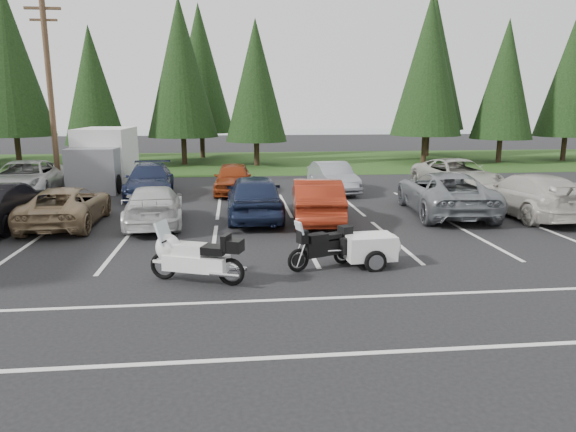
{
  "coord_description": "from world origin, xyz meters",
  "views": [
    {
      "loc": [
        -1.55,
        -13.57,
        3.96
      ],
      "look_at": [
        -0.18,
        -0.5,
        1.15
      ],
      "focal_mm": 32.0,
      "sensor_mm": 36.0,
      "label": 1
    }
  ],
  "objects_px": {
    "box_truck": "(102,159)",
    "car_near_7": "(529,195)",
    "car_near_4": "(254,196)",
    "cargo_trailer": "(369,250)",
    "car_far_1": "(150,180)",
    "touring_motorcycle": "(196,253)",
    "adventure_motorcycle": "(322,243)",
    "car_near_2": "(67,206)",
    "car_far_4": "(457,176)",
    "car_near_1": "(1,205)",
    "car_near_5": "(317,200)",
    "car_far_3": "(333,177)",
    "car_far_0": "(25,179)",
    "car_near_6": "(444,193)",
    "utility_pole": "(50,90)",
    "car_far_2": "(233,178)",
    "car_near_3": "(154,205)"
  },
  "relations": [
    {
      "from": "car_near_6",
      "to": "car_near_7",
      "type": "bearing_deg",
      "value": 171.63
    },
    {
      "from": "car_far_3",
      "to": "cargo_trailer",
      "type": "height_order",
      "value": "car_far_3"
    },
    {
      "from": "car_near_7",
      "to": "car_far_0",
      "type": "xyz_separation_m",
      "value": [
        -20.12,
        6.54,
        -0.01
      ]
    },
    {
      "from": "cargo_trailer",
      "to": "car_near_4",
      "type": "bearing_deg",
      "value": 109.29
    },
    {
      "from": "car_near_7",
      "to": "car_near_4",
      "type": "bearing_deg",
      "value": -6.23
    },
    {
      "from": "car_near_5",
      "to": "car_near_1",
      "type": "bearing_deg",
      "value": 3.97
    },
    {
      "from": "car_near_1",
      "to": "car_near_5",
      "type": "height_order",
      "value": "car_near_5"
    },
    {
      "from": "car_near_7",
      "to": "cargo_trailer",
      "type": "xyz_separation_m",
      "value": [
        -7.38,
        -5.33,
        -0.38
      ]
    },
    {
      "from": "car_far_2",
      "to": "car_far_3",
      "type": "xyz_separation_m",
      "value": [
        4.67,
        -0.15,
        -0.0
      ]
    },
    {
      "from": "box_truck",
      "to": "car_near_3",
      "type": "relative_size",
      "value": 1.21
    },
    {
      "from": "box_truck",
      "to": "adventure_motorcycle",
      "type": "xyz_separation_m",
      "value": [
        8.57,
        -13.9,
        -0.81
      ]
    },
    {
      "from": "car_near_2",
      "to": "cargo_trailer",
      "type": "xyz_separation_m",
      "value": [
        9.03,
        -5.55,
        -0.25
      ]
    },
    {
      "from": "car_near_7",
      "to": "car_far_3",
      "type": "height_order",
      "value": "car_near_7"
    },
    {
      "from": "car_near_5",
      "to": "car_near_6",
      "type": "xyz_separation_m",
      "value": [
        4.98,
        0.82,
        0.03
      ]
    },
    {
      "from": "box_truck",
      "to": "car_far_3",
      "type": "height_order",
      "value": "box_truck"
    },
    {
      "from": "car_far_4",
      "to": "car_near_6",
      "type": "bearing_deg",
      "value": -123.27
    },
    {
      "from": "box_truck",
      "to": "car_near_7",
      "type": "xyz_separation_m",
      "value": [
        17.18,
        -8.54,
        -0.66
      ]
    },
    {
      "from": "car_near_7",
      "to": "adventure_motorcycle",
      "type": "bearing_deg",
      "value": 28.93
    },
    {
      "from": "car_near_2",
      "to": "touring_motorcycle",
      "type": "distance_m",
      "value": 7.96
    },
    {
      "from": "car_far_0",
      "to": "touring_motorcycle",
      "type": "distance_m",
      "value": 15.27
    },
    {
      "from": "car_near_2",
      "to": "car_far_4",
      "type": "relative_size",
      "value": 0.86
    },
    {
      "from": "car_far_1",
      "to": "box_truck",
      "type": "bearing_deg",
      "value": 129.98
    },
    {
      "from": "car_near_2",
      "to": "car_far_4",
      "type": "xyz_separation_m",
      "value": [
        16.15,
        5.37,
        0.1
      ]
    },
    {
      "from": "car_far_3",
      "to": "car_far_4",
      "type": "distance_m",
      "value": 5.88
    },
    {
      "from": "car_near_3",
      "to": "car_near_2",
      "type": "bearing_deg",
      "value": -9.95
    },
    {
      "from": "car_near_1",
      "to": "car_far_2",
      "type": "distance_m",
      "value": 9.84
    },
    {
      "from": "car_near_1",
      "to": "car_far_4",
      "type": "distance_m",
      "value": 19.03
    },
    {
      "from": "car_near_4",
      "to": "cargo_trailer",
      "type": "bearing_deg",
      "value": 113.8
    },
    {
      "from": "box_truck",
      "to": "car_far_0",
      "type": "distance_m",
      "value": 3.62
    },
    {
      "from": "car_near_1",
      "to": "adventure_motorcycle",
      "type": "bearing_deg",
      "value": 151.92
    },
    {
      "from": "car_near_7",
      "to": "touring_motorcycle",
      "type": "bearing_deg",
      "value": 24.89
    },
    {
      "from": "car_far_1",
      "to": "touring_motorcycle",
      "type": "relative_size",
      "value": 1.92
    },
    {
      "from": "car_near_4",
      "to": "adventure_motorcycle",
      "type": "xyz_separation_m",
      "value": [
        1.42,
        -5.93,
        -0.18
      ]
    },
    {
      "from": "car_far_2",
      "to": "car_far_3",
      "type": "bearing_deg",
      "value": 0.44
    },
    {
      "from": "box_truck",
      "to": "car_near_4",
      "type": "xyz_separation_m",
      "value": [
        7.15,
        -7.97,
        -0.63
      ]
    },
    {
      "from": "utility_pole",
      "to": "car_near_4",
      "type": "height_order",
      "value": "utility_pole"
    },
    {
      "from": "car_near_2",
      "to": "car_near_1",
      "type": "bearing_deg",
      "value": 2.95
    },
    {
      "from": "car_far_1",
      "to": "touring_motorcycle",
      "type": "distance_m",
      "value": 12.34
    },
    {
      "from": "car_near_1",
      "to": "car_near_2",
      "type": "distance_m",
      "value": 2.07
    },
    {
      "from": "box_truck",
      "to": "car_far_3",
      "type": "xyz_separation_m",
      "value": [
        11.06,
        -2.46,
        -0.75
      ]
    },
    {
      "from": "car_near_1",
      "to": "car_far_1",
      "type": "height_order",
      "value": "car_near_1"
    },
    {
      "from": "car_far_4",
      "to": "car_far_0",
      "type": "bearing_deg",
      "value": 172.62
    },
    {
      "from": "car_near_5",
      "to": "car_far_1",
      "type": "height_order",
      "value": "car_near_5"
    },
    {
      "from": "car_near_2",
      "to": "touring_motorcycle",
      "type": "xyz_separation_m",
      "value": [
        4.77,
        -6.37,
        0.05
      ]
    },
    {
      "from": "car_near_2",
      "to": "car_near_5",
      "type": "bearing_deg",
      "value": 176.98
    },
    {
      "from": "car_near_4",
      "to": "car_near_7",
      "type": "bearing_deg",
      "value": 176.35
    },
    {
      "from": "box_truck",
      "to": "car_far_0",
      "type": "relative_size",
      "value": 1.0
    },
    {
      "from": "car_far_1",
      "to": "car_far_2",
      "type": "xyz_separation_m",
      "value": [
        3.72,
        0.39,
        -0.01
      ]
    },
    {
      "from": "car_near_5",
      "to": "car_far_3",
      "type": "relative_size",
      "value": 1.09
    },
    {
      "from": "car_far_2",
      "to": "car_near_5",
      "type": "bearing_deg",
      "value": -63.09
    }
  ]
}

